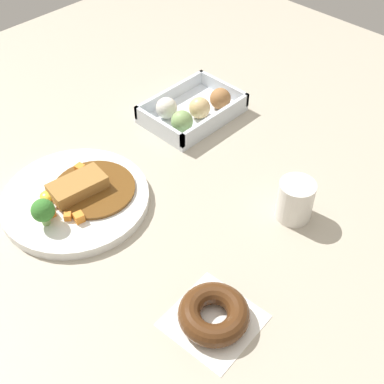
% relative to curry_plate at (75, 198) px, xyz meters
% --- Properties ---
extents(ground_plane, '(1.60, 1.60, 0.00)m').
position_rel_curry_plate_xyz_m(ground_plane, '(0.17, -0.11, -0.01)').
color(ground_plane, '#B2A893').
extents(curry_plate, '(0.27, 0.27, 0.07)m').
position_rel_curry_plate_xyz_m(curry_plate, '(0.00, 0.00, 0.00)').
color(curry_plate, white).
rests_on(curry_plate, ground_plane).
extents(donut_box, '(0.21, 0.14, 0.06)m').
position_rel_curry_plate_xyz_m(donut_box, '(0.33, 0.03, 0.01)').
color(donut_box, silver).
rests_on(donut_box, ground_plane).
extents(chocolate_ring_donut, '(0.13, 0.13, 0.04)m').
position_rel_curry_plate_xyz_m(chocolate_ring_donut, '(-0.01, -0.34, 0.00)').
color(chocolate_ring_donut, white).
rests_on(chocolate_ring_donut, ground_plane).
extents(coffee_mug, '(0.06, 0.06, 0.08)m').
position_rel_curry_plate_xyz_m(coffee_mug, '(0.25, -0.30, 0.02)').
color(coffee_mug, silver).
rests_on(coffee_mug, ground_plane).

